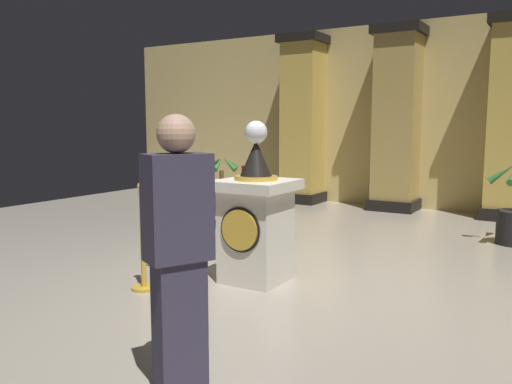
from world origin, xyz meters
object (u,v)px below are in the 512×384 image
Objects in this scene: stanchion_near at (250,225)px; bystander_guest at (178,250)px; potted_palm_left at (222,197)px; cafe_table at (212,197)px; pedestal_clock at (256,219)px; cafe_chair_red at (241,193)px; stanchion_far at (143,252)px.

stanchion_near is 0.62× the size of bystander_guest.
cafe_table is at bearing -62.37° from potted_palm_left.
bystander_guest is 2.26× the size of cafe_table.
cafe_table is at bearing 134.64° from pedestal_clock.
bystander_guest is (1.41, -3.04, 0.51)m from stanchion_near.
potted_palm_left is at bearing 131.49° from stanchion_near.
cafe_chair_red is at bearing 126.17° from pedestal_clock.
bystander_guest reaches higher than potted_palm_left.
cafe_table is (-2.04, 2.07, -0.18)m from pedestal_clock.
stanchion_far is (-0.77, -0.79, -0.27)m from pedestal_clock.
pedestal_clock reaches higher than stanchion_near.
potted_palm_left reaches higher than stanchion_far.
cafe_table is at bearing 123.90° from bystander_guest.
pedestal_clock is 2.45m from cafe_chair_red.
bystander_guest is at bearing -61.57° from cafe_chair_red.
cafe_chair_red is (1.16, -1.16, 0.28)m from potted_palm_left.
bystander_guest reaches higher than stanchion_far.
potted_palm_left is at bearing 117.63° from cafe_table.
potted_palm_left is at bearing 122.69° from bystander_guest.
cafe_table is (-2.82, 4.20, -0.41)m from bystander_guest.
stanchion_near is at bearing 124.81° from pedestal_clock.
pedestal_clock is at bearing -55.19° from stanchion_near.
stanchion_far reaches higher than stanchion_near.
cafe_table is at bearing 171.28° from cafe_chair_red.
potted_palm_left reaches higher than cafe_table.
stanchion_near is at bearing -52.70° from cafe_chair_red.
stanchion_near is 2.97m from potted_palm_left.
pedestal_clock is 1.14m from stanchion_far.
stanchion_far is 2.11m from bystander_guest.
stanchion_near is at bearing 114.91° from bystander_guest.
potted_palm_left is 1.45× the size of cafe_table.
bystander_guest is 4.68m from cafe_chair_red.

